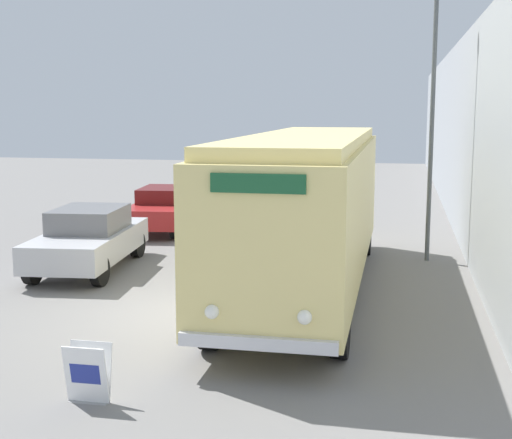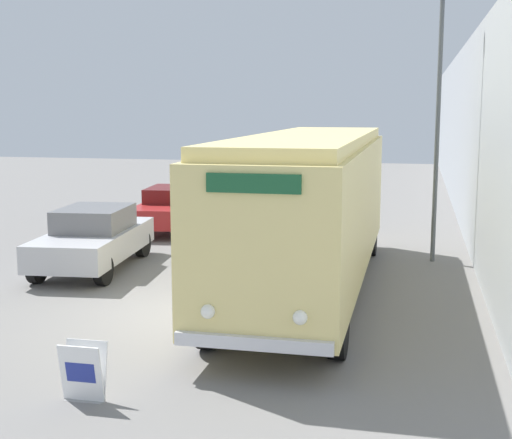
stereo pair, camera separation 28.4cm
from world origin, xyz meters
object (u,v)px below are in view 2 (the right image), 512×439
(vintage_bus, at_px, (310,203))
(streetlamp, at_px, (439,86))
(parked_car_near, at_px, (94,238))
(parked_car_mid, at_px, (171,208))
(sign_board, at_px, (83,373))

(vintage_bus, height_order, streetlamp, streetlamp)
(parked_car_near, distance_m, parked_car_mid, 5.92)
(streetlamp, height_order, parked_car_mid, streetlamp)
(vintage_bus, height_order, sign_board, vintage_bus)
(parked_car_near, height_order, parked_car_mid, parked_car_near)
(sign_board, relative_size, parked_car_near, 0.18)
(parked_car_mid, bearing_deg, sign_board, -81.36)
(parked_car_near, xyz_separation_m, parked_car_mid, (-0.02, 5.92, -0.05))
(streetlamp, bearing_deg, vintage_bus, -125.96)
(vintage_bus, relative_size, streetlamp, 1.56)
(sign_board, xyz_separation_m, parked_car_mid, (-3.51, 13.63, 0.35))
(sign_board, bearing_deg, streetlamp, 64.75)
(sign_board, relative_size, streetlamp, 0.12)
(vintage_bus, bearing_deg, sign_board, -108.14)
(streetlamp, distance_m, parked_car_mid, 9.83)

